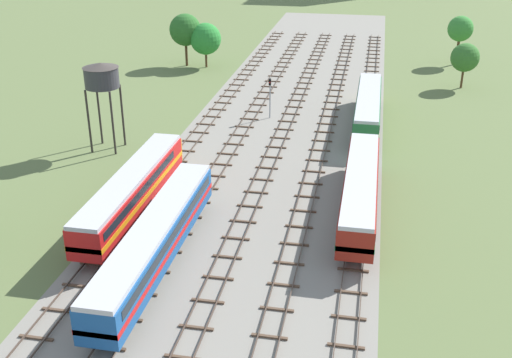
{
  "coord_description": "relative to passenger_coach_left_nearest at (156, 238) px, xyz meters",
  "views": [
    {
      "loc": [
        10.25,
        -9.47,
        26.27
      ],
      "look_at": [
        0.0,
        43.46,
        1.5
      ],
      "focal_mm": 43.54,
      "sensor_mm": 36.0,
      "label": 1
    }
  ],
  "objects": [
    {
      "name": "water_tower",
      "position": [
        -13.67,
        22.6,
        5.73
      ],
      "size": [
        3.91,
        3.91,
        9.88
      ],
      "color": "#2D2826",
      "rests_on": "ground"
    },
    {
      "name": "track_centre_right",
      "position": [
        14.87,
        27.94,
        -2.48
      ],
      "size": [
        2.4,
        126.0,
        0.29
      ],
      "color": "#47382D",
      "rests_on": "ground"
    },
    {
      "name": "signal_post_nearest",
      "position": [
        2.48,
        36.54,
        0.75
      ],
      "size": [
        0.28,
        0.47,
        5.28
      ],
      "color": "gray",
      "rests_on": "ground"
    },
    {
      "name": "track_centre",
      "position": [
        9.91,
        27.94,
        -2.48
      ],
      "size": [
        2.4,
        126.0,
        0.29
      ],
      "color": "#47382D",
      "rests_on": "ground"
    },
    {
      "name": "diesel_railcar_far_left_near",
      "position": [
        -4.96,
        7.92,
        -0.02
      ],
      "size": [
        2.96,
        20.5,
        3.8
      ],
      "color": "red",
      "rests_on": "ground"
    },
    {
      "name": "passenger_coach_left_nearest",
      "position": [
        0.0,
        0.0,
        0.0
      ],
      "size": [
        2.96,
        22.0,
        3.8
      ],
      "color": "#194C8C",
      "rests_on": "ground"
    },
    {
      "name": "lineside_tree_3",
      "position": [
        28.8,
        69.96,
        3.35
      ],
      "size": [
        4.2,
        4.2,
        8.11
      ],
      "color": "#4C331E",
      "rests_on": "ground"
    },
    {
      "name": "track_left",
      "position": [
        0.0,
        27.94,
        -2.48
      ],
      "size": [
        2.4,
        126.0,
        0.29
      ],
      "color": "#47382D",
      "rests_on": "ground"
    },
    {
      "name": "lineside_tree_0",
      "position": [
        28.18,
        55.48,
        1.96
      ],
      "size": [
        4.16,
        4.16,
        6.66
      ],
      "color": "#4C331E",
      "rests_on": "ground"
    },
    {
      "name": "ground_plane",
      "position": [
        4.96,
        26.94,
        -2.61
      ],
      "size": [
        480.0,
        480.0,
        0.0
      ],
      "primitive_type": "plane",
      "color": "#5B6B3D"
    },
    {
      "name": "lineside_tree_2",
      "position": [
        -12.36,
        60.13,
        2.1
      ],
      "size": [
        5.14,
        5.14,
        7.29
      ],
      "color": "#4C331E",
      "rests_on": "ground"
    },
    {
      "name": "diesel_railcar_centre_right_midfar",
      "position": [
        14.87,
        35.71,
        -0.02
      ],
      "size": [
        2.96,
        20.5,
        3.8
      ],
      "color": "#286638",
      "rests_on": "ground"
    },
    {
      "name": "ballast_bed",
      "position": [
        4.96,
        26.94,
        -2.61
      ],
      "size": [
        23.82,
        176.0,
        0.01
      ],
      "primitive_type": "cube",
      "color": "gray",
      "rests_on": "ground"
    },
    {
      "name": "track_far_left",
      "position": [
        -4.96,
        27.94,
        -2.48
      ],
      "size": [
        2.4,
        126.0,
        0.29
      ],
      "color": "#47382D",
      "rests_on": "ground"
    },
    {
      "name": "diesel_railcar_centre_right_mid",
      "position": [
        14.87,
        11.84,
        -0.02
      ],
      "size": [
        2.96,
        20.5,
        3.8
      ],
      "color": "maroon",
      "rests_on": "ground"
    },
    {
      "name": "track_centre_left",
      "position": [
        4.96,
        27.94,
        -2.48
      ],
      "size": [
        2.4,
        126.0,
        0.29
      ],
      "color": "#47382D",
      "rests_on": "ground"
    },
    {
      "name": "lineside_tree_4",
      "position": [
        -15.85,
        60.46,
        3.36
      ],
      "size": [
        5.23,
        5.23,
        8.61
      ],
      "color": "#4C331E",
      "rests_on": "ground"
    }
  ]
}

